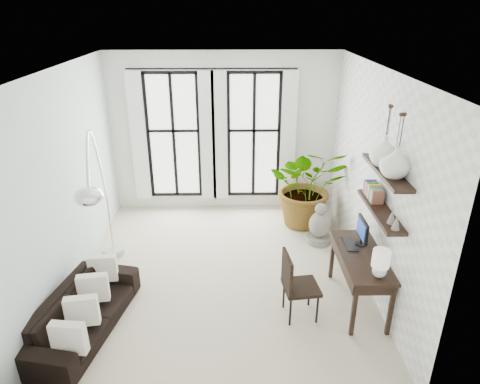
{
  "coord_description": "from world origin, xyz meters",
  "views": [
    {
      "loc": [
        0.19,
        -5.79,
        3.99
      ],
      "look_at": [
        0.29,
        0.3,
        1.29
      ],
      "focal_mm": 32.0,
      "sensor_mm": 36.0,
      "label": 1
    }
  ],
  "objects_px": {
    "arc_lamp": "(95,167)",
    "sofa": "(83,312)",
    "desk_chair": "(295,282)",
    "buddha": "(320,226)",
    "plant": "(307,185)",
    "desk": "(362,260)"
  },
  "relations": [
    {
      "from": "plant",
      "to": "desk_chair",
      "type": "bearing_deg",
      "value": -102.23
    },
    {
      "from": "plant",
      "to": "buddha",
      "type": "relative_size",
      "value": 2.09
    },
    {
      "from": "desk_chair",
      "to": "arc_lamp",
      "type": "height_order",
      "value": "arc_lamp"
    },
    {
      "from": "desk",
      "to": "buddha",
      "type": "distance_m",
      "value": 1.84
    },
    {
      "from": "arc_lamp",
      "to": "sofa",
      "type": "bearing_deg",
      "value": -95.98
    },
    {
      "from": "sofa",
      "to": "buddha",
      "type": "relative_size",
      "value": 2.52
    },
    {
      "from": "desk_chair",
      "to": "buddha",
      "type": "distance_m",
      "value": 2.12
    },
    {
      "from": "plant",
      "to": "desk",
      "type": "xyz_separation_m",
      "value": [
        0.35,
        -2.52,
        -0.05
      ]
    },
    {
      "from": "sofa",
      "to": "plant",
      "type": "xyz_separation_m",
      "value": [
        3.4,
        2.96,
        0.52
      ]
    },
    {
      "from": "desk_chair",
      "to": "buddha",
      "type": "bearing_deg",
      "value": 62.81
    },
    {
      "from": "sofa",
      "to": "desk_chair",
      "type": "xyz_separation_m",
      "value": [
        2.81,
        0.24,
        0.27
      ]
    },
    {
      "from": "sofa",
      "to": "arc_lamp",
      "type": "distance_m",
      "value": 1.93
    },
    {
      "from": "plant",
      "to": "buddha",
      "type": "height_order",
      "value": "plant"
    },
    {
      "from": "buddha",
      "to": "desk",
      "type": "bearing_deg",
      "value": -83.04
    },
    {
      "from": "desk_chair",
      "to": "buddha",
      "type": "xyz_separation_m",
      "value": [
        0.72,
        1.98,
        -0.23
      ]
    },
    {
      "from": "desk_chair",
      "to": "arc_lamp",
      "type": "xyz_separation_m",
      "value": [
        -2.7,
        0.73,
        1.39
      ]
    },
    {
      "from": "arc_lamp",
      "to": "buddha",
      "type": "bearing_deg",
      "value": 20.02
    },
    {
      "from": "desk",
      "to": "desk_chair",
      "type": "relative_size",
      "value": 1.42
    },
    {
      "from": "desk_chair",
      "to": "buddha",
      "type": "height_order",
      "value": "desk_chair"
    },
    {
      "from": "sofa",
      "to": "arc_lamp",
      "type": "relative_size",
      "value": 0.78
    },
    {
      "from": "sofa",
      "to": "buddha",
      "type": "height_order",
      "value": "buddha"
    },
    {
      "from": "sofa",
      "to": "buddha",
      "type": "bearing_deg",
      "value": -46.48
    }
  ]
}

